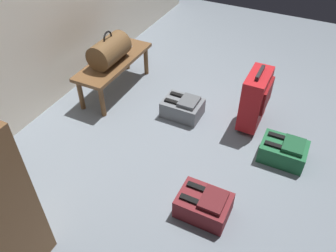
{
  "coord_description": "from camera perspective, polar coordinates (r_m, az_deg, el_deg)",
  "views": [
    {
      "loc": [
        -2.15,
        -0.79,
        2.15
      ],
      "look_at": [
        -0.18,
        0.18,
        0.25
      ],
      "focal_mm": 36.07,
      "sensor_mm": 36.0,
      "label": 1
    }
  ],
  "objects": [
    {
      "name": "ground_plane",
      "position": [
        3.14,
        4.43,
        -2.5
      ],
      "size": [
        6.6,
        6.6,
        0.0
      ],
      "primitive_type": "plane",
      "color": "slate"
    },
    {
      "name": "cell_phone",
      "position": [
        3.86,
        -7.26,
        13.23
      ],
      "size": [
        0.07,
        0.14,
        0.01
      ],
      "color": "silver",
      "rests_on": "bench"
    },
    {
      "name": "suitcase_upright_red",
      "position": [
        3.21,
        14.53,
        4.52
      ],
      "size": [
        0.4,
        0.21,
        0.6
      ],
      "color": "red",
      "rests_on": "ground"
    },
    {
      "name": "bench",
      "position": [
        3.65,
        -9.08,
        10.24
      ],
      "size": [
        1.0,
        0.36,
        0.38
      ],
      "color": "brown",
      "rests_on": "ground"
    },
    {
      "name": "backpack_maroon",
      "position": [
        2.55,
        6.11,
        -13.1
      ],
      "size": [
        0.28,
        0.38,
        0.21
      ],
      "color": "maroon",
      "rests_on": "ground"
    },
    {
      "name": "duffel_bag_brown",
      "position": [
        3.52,
        -9.89,
        12.46
      ],
      "size": [
        0.44,
        0.26,
        0.34
      ],
      "color": "brown",
      "rests_on": "bench"
    },
    {
      "name": "backpack_green",
      "position": [
        3.07,
        18.95,
        -4.0
      ],
      "size": [
        0.28,
        0.38,
        0.21
      ],
      "color": "#1E6038",
      "rests_on": "ground"
    },
    {
      "name": "backpack_grey",
      "position": [
        3.36,
        2.51,
        3.14
      ],
      "size": [
        0.28,
        0.38,
        0.21
      ],
      "color": "slate",
      "rests_on": "ground"
    }
  ]
}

